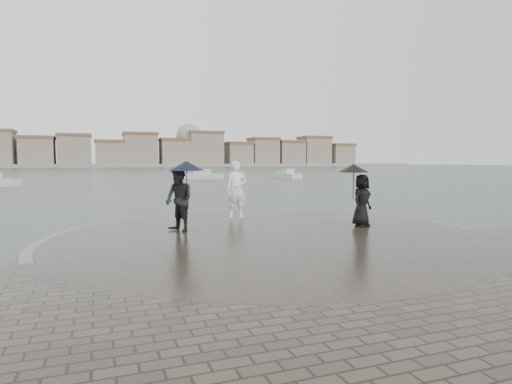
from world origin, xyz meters
name	(u,v)px	position (x,y,z in m)	size (l,w,h in m)	color
ground	(338,279)	(0.00, 0.00, 0.00)	(400.00, 400.00, 0.00)	#2B3835
kerb_ring	(272,241)	(0.00, 3.50, 0.16)	(12.50, 12.50, 0.32)	gray
quay_tip	(272,240)	(0.00, 3.50, 0.18)	(11.90, 11.90, 0.36)	#2D261E
statue	(237,189)	(0.13, 7.16, 1.38)	(0.74, 0.49, 2.04)	white
visitor_left	(181,192)	(-2.31, 4.88, 1.50)	(1.31, 1.20, 2.04)	black
visitor_right	(359,191)	(3.08, 3.84, 1.46)	(1.22, 1.01, 1.95)	black
far_skyline	(92,152)	(-6.29, 160.71, 5.61)	(260.00, 20.00, 37.00)	gray
boats	(179,178)	(4.63, 43.69, 0.38)	(37.69, 12.81, 1.50)	beige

